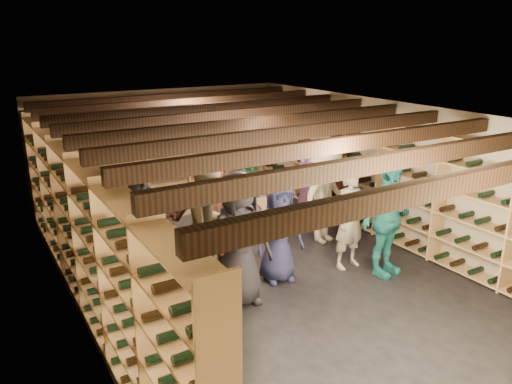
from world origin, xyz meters
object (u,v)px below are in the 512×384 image
at_px(person_7, 350,219).
at_px(person_11, 310,189).
at_px(person_5, 210,213).
at_px(person_12, 319,178).
at_px(crate_stack_right, 251,214).
at_px(person_3, 326,196).
at_px(person_9, 116,215).
at_px(person_4, 387,219).
at_px(person_10, 249,193).
at_px(person_8, 337,181).
at_px(person_1, 146,247).
at_px(person_0, 239,239).
at_px(person_6, 279,232).
at_px(crate_loose, 183,209).
at_px(person_2, 211,227).
at_px(crate_stack_left, 146,240).

height_order(person_7, person_11, person_7).
height_order(person_5, person_7, person_5).
bearing_deg(person_12, crate_stack_right, 163.54).
distance_m(person_3, person_9, 3.50).
relative_size(person_4, person_12, 1.11).
bearing_deg(person_11, person_12, 30.97).
height_order(person_10, person_12, person_12).
bearing_deg(person_3, person_5, 161.04).
relative_size(person_8, person_10, 1.17).
bearing_deg(person_12, person_3, -138.62).
height_order(person_1, person_11, person_1).
bearing_deg(person_4, person_7, 112.65).
xyz_separation_m(person_0, person_6, (0.81, 0.28, -0.17)).
bearing_deg(person_0, person_9, 118.25).
bearing_deg(person_8, crate_stack_right, 169.06).
bearing_deg(person_12, person_9, 163.54).
relative_size(crate_loose, person_0, 0.27).
bearing_deg(person_9, person_10, 5.67).
bearing_deg(person_2, crate_stack_right, 24.56).
xyz_separation_m(person_2, person_8, (3.03, 0.81, 0.02)).
bearing_deg(person_10, person_11, -21.86).
bearing_deg(crate_stack_left, person_8, -8.78).
height_order(crate_loose, person_4, person_4).
bearing_deg(person_2, person_0, -104.74).
distance_m(person_0, person_10, 2.55).
distance_m(person_4, person_11, 2.13).
distance_m(person_1, person_5, 1.52).
xyz_separation_m(crate_stack_left, person_7, (2.58, -2.05, 0.54)).
relative_size(person_3, person_9, 1.07).
xyz_separation_m(person_0, person_7, (2.00, 0.08, -0.13)).
xyz_separation_m(person_10, person_12, (1.60, 0.00, 0.05)).
height_order(person_1, person_6, person_1).
bearing_deg(person_9, person_1, -87.27).
bearing_deg(person_8, person_12, 98.67).
distance_m(person_6, person_9, 2.61).
distance_m(person_3, person_10, 1.41).
bearing_deg(crate_stack_left, person_1, -107.71).
distance_m(person_1, person_6, 1.93).
bearing_deg(crate_stack_left, person_11, -7.45).
relative_size(crate_stack_left, person_1, 0.31).
relative_size(person_9, person_10, 1.05).
bearing_deg(person_7, person_9, 140.84).
distance_m(crate_loose, person_1, 3.83).
height_order(person_5, person_8, person_8).
height_order(person_5, person_12, person_5).
bearing_deg(crate_loose, person_12, -35.57).
height_order(person_3, person_10, person_3).
xyz_separation_m(person_1, person_4, (3.39, -0.87, 0.01)).
distance_m(person_5, person_12, 2.93).
relative_size(crate_stack_left, person_6, 0.36).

